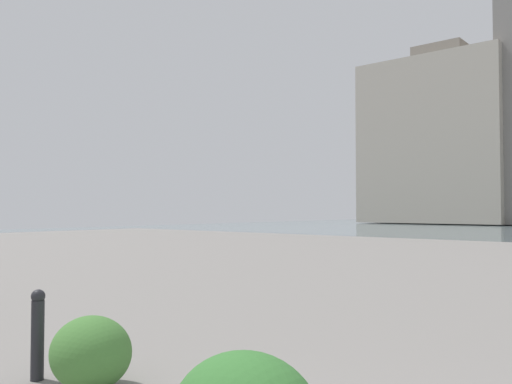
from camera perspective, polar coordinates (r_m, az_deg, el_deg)
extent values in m
cube|color=#B2A899|center=(69.09, 19.64, 4.97)|extent=(16.87, 13.15, 19.47)
cube|color=gray|center=(71.21, 19.54, 13.74)|extent=(6.07, 4.73, 2.40)
cylinder|color=#232328|center=(5.54, -22.70, -14.67)|extent=(0.12, 0.12, 0.75)
sphere|color=#232328|center=(5.46, -22.65, -10.44)|extent=(0.13, 0.13, 0.13)
ellipsoid|color=#477F38|center=(5.12, -17.54, -16.36)|extent=(0.77, 0.69, 0.65)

